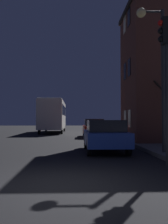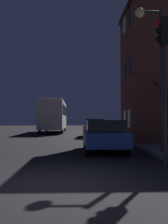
# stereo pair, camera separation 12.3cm
# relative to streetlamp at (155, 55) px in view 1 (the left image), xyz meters

# --- Properties ---
(ground_plane) EXTENTS (120.00, 120.00, 0.00)m
(ground_plane) POSITION_rel_streetlamp_xyz_m (-3.79, -4.44, -4.18)
(ground_plane) COLOR black
(brick_building) EXTENTS (4.01, 4.93, 8.74)m
(brick_building) POSITION_rel_streetlamp_xyz_m (2.01, 6.04, 0.38)
(brick_building) COLOR brown
(brick_building) RESTS_ON sidewalk
(streetlamp) EXTENTS (1.17, 0.40, 5.96)m
(streetlamp) POSITION_rel_streetlamp_xyz_m (0.00, 0.00, 0.00)
(streetlamp) COLOR #28282B
(streetlamp) RESTS_ON sidewalk
(traffic_light) EXTENTS (0.43, 0.24, 4.85)m
(traffic_light) POSITION_rel_streetlamp_xyz_m (-0.37, -2.13, -0.73)
(traffic_light) COLOR #28282B
(traffic_light) RESTS_ON ground
(bus) EXTENTS (2.56, 9.79, 3.69)m
(bus) POSITION_rel_streetlamp_xyz_m (-5.84, 19.36, -1.99)
(bus) COLOR beige
(bus) RESTS_ON ground
(car_near_lane) EXTENTS (1.82, 4.02, 1.48)m
(car_near_lane) POSITION_rel_streetlamp_xyz_m (-1.92, 1.46, -3.40)
(car_near_lane) COLOR navy
(car_near_lane) RESTS_ON ground
(car_mid_lane) EXTENTS (1.73, 4.35, 1.57)m
(car_mid_lane) POSITION_rel_streetlamp_xyz_m (-1.69, 11.48, -3.38)
(car_mid_lane) COLOR #B21E19
(car_mid_lane) RESTS_ON ground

